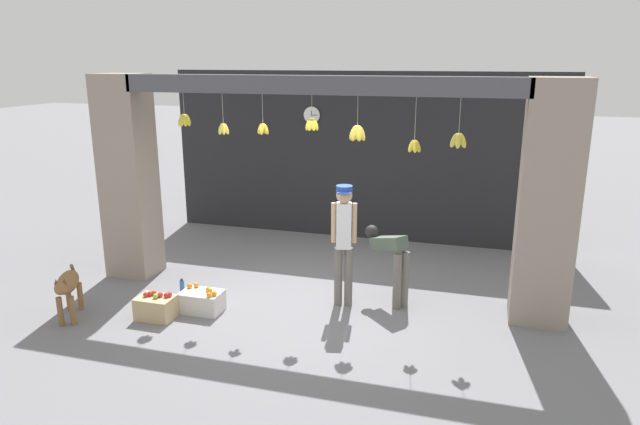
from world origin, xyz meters
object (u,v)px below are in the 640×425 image
(fruit_crate_oranges, at_px, (202,301))
(fruit_crate_apples, at_px, (156,307))
(dog, at_px, (68,286))
(shopkeeper, at_px, (344,236))
(wall_clock, at_px, (312,115))
(water_bottle, at_px, (182,288))
(worker_stooping, at_px, (391,256))

(fruit_crate_oranges, relative_size, fruit_crate_apples, 1.14)
(fruit_crate_oranges, xyz_separation_m, fruit_crate_apples, (-0.48, -0.35, 0.01))
(dog, distance_m, shopkeeper, 3.63)
(fruit_crate_oranges, bearing_deg, shopkeeper, 22.86)
(shopkeeper, relative_size, wall_clock, 5.20)
(dog, height_order, shopkeeper, shopkeeper)
(fruit_crate_oranges, height_order, wall_clock, wall_clock)
(dog, distance_m, fruit_crate_apples, 1.15)
(shopkeeper, xyz_separation_m, fruit_crate_apples, (-2.24, -1.09, -0.84))
(shopkeeper, relative_size, water_bottle, 6.22)
(worker_stooping, height_order, fruit_crate_apples, worker_stooping)
(fruit_crate_oranges, height_order, water_bottle, fruit_crate_oranges)
(shopkeeper, xyz_separation_m, fruit_crate_oranges, (-1.76, -0.74, -0.85))
(dog, bearing_deg, water_bottle, 108.13)
(wall_clock, bearing_deg, worker_stooping, -54.59)
(worker_stooping, height_order, wall_clock, wall_clock)
(fruit_crate_oranges, xyz_separation_m, water_bottle, (-0.50, 0.37, -0.02))
(water_bottle, bearing_deg, fruit_crate_oranges, -36.04)
(water_bottle, height_order, wall_clock, wall_clock)
(dog, distance_m, fruit_crate_oranges, 1.71)
(fruit_crate_apples, bearing_deg, worker_stooping, 25.53)
(worker_stooping, distance_m, wall_clock, 3.77)
(dog, xyz_separation_m, water_bottle, (1.04, 1.04, -0.33))
(dog, height_order, worker_stooping, worker_stooping)
(dog, relative_size, worker_stooping, 0.82)
(worker_stooping, relative_size, fruit_crate_apples, 2.12)
(worker_stooping, bearing_deg, water_bottle, 141.08)
(worker_stooping, bearing_deg, dog, 151.81)
(fruit_crate_oranges, bearing_deg, wall_clock, 84.18)
(worker_stooping, relative_size, wall_clock, 3.14)
(shopkeeper, relative_size, fruit_crate_oranges, 3.08)
(dog, relative_size, shopkeeper, 0.49)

